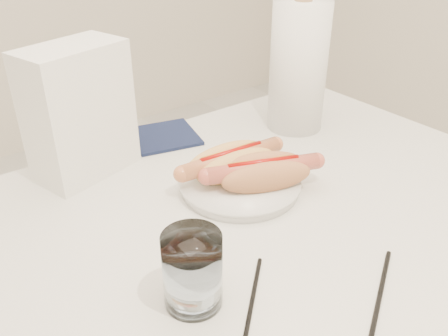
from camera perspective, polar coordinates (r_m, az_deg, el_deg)
table at (r=0.76m, az=0.08°, el=-12.14°), size 1.20×0.80×0.75m
plate at (r=0.83m, az=1.91°, el=-2.10°), size 0.23×0.23×0.02m
hotdog_left at (r=0.83m, az=0.86°, el=0.67°), size 0.20×0.09×0.05m
hotdog_right at (r=0.80m, az=4.67°, el=-0.55°), size 0.19×0.13×0.05m
water_glass at (r=0.59m, az=-3.77°, el=-12.08°), size 0.07×0.07×0.10m
chopstick_near at (r=0.62m, az=3.18°, el=-16.48°), size 0.14×0.13×0.01m
chopstick_far at (r=0.65m, az=17.94°, el=-14.99°), size 0.18×0.11×0.01m
napkin_box at (r=0.87m, az=-16.89°, el=6.40°), size 0.20×0.14×0.23m
navy_napkin at (r=1.02m, az=-7.15°, el=3.78°), size 0.16×0.16×0.01m
paper_towel_roll at (r=1.03m, az=8.85°, el=11.76°), size 0.14×0.14×0.27m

